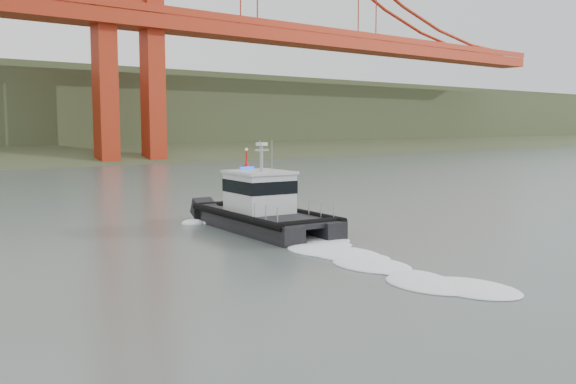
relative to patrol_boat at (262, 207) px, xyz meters
name	(u,v)px	position (x,y,z in m)	size (l,w,h in m)	color
ground	(422,255)	(1.23, -10.47, -1.29)	(400.00, 400.00, 0.00)	#4D5B55
patrol_boat	(262,207)	(0.00, 0.00, 0.00)	(5.13, 10.99, 5.15)	black
nav_buoy	(247,175)	(15.21, 22.57, -0.26)	(1.89, 1.89, 3.93)	red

